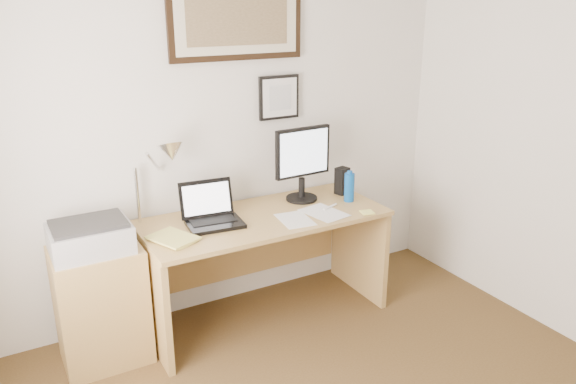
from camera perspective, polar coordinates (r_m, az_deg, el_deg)
wall_back at (r=3.79m, az=-7.12°, el=6.04°), size 3.50×0.02×2.50m
side_cabinet at (r=3.59m, az=-18.43°, el=-10.87°), size 0.50×0.40×0.73m
water_bottle at (r=3.92m, az=6.25°, el=0.47°), size 0.07×0.07×0.20m
bottle_cap at (r=3.89m, az=6.30°, el=2.01°), size 0.04×0.04×0.02m
speaker at (r=4.07m, az=5.51°, el=1.14°), size 0.10×0.10×0.20m
paper_sheet_a at (r=3.61m, az=0.71°, el=-2.82°), size 0.23×0.30×0.00m
paper_sheet_b at (r=3.72m, az=3.67°, el=-2.11°), size 0.26×0.34×0.00m
sticky_pad at (r=3.75m, az=8.05°, el=-2.05°), size 0.10×0.10×0.01m
marker_pen at (r=3.81m, az=4.29°, el=-1.51°), size 0.14×0.06×0.02m
book at (r=3.31m, az=-12.92°, el=-5.20°), size 0.30×0.34×0.02m
desk at (r=3.84m, az=-2.96°, el=-5.28°), size 1.60×0.70×0.75m
laptop at (r=3.56m, az=-7.75°, el=-2.30°), size 0.36×0.33×0.26m
lcd_monitor at (r=3.87m, az=1.49°, el=3.23°), size 0.42×0.22×0.52m
printer at (r=3.37m, az=-19.47°, el=-4.33°), size 0.44×0.34×0.18m
desk_lamp at (r=3.50m, az=-12.08°, el=3.61°), size 0.29×0.27×0.53m
picture_large at (r=3.73m, az=-5.18°, el=16.77°), size 0.92×0.04×0.47m
picture_small at (r=3.91m, az=-0.91°, el=9.59°), size 0.30×0.03×0.30m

